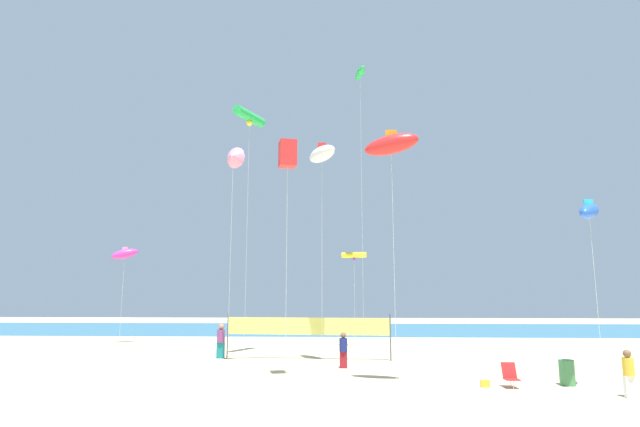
{
  "coord_description": "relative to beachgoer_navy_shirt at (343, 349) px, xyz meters",
  "views": [
    {
      "loc": [
        2.01,
        -16.22,
        3.39
      ],
      "look_at": [
        0.71,
        11.33,
        7.87
      ],
      "focal_mm": 28.18,
      "sensor_mm": 36.0,
      "label": 1
    }
  ],
  "objects": [
    {
      "name": "kite_yellow_tube",
      "position": [
        0.75,
        9.42,
        5.14
      ],
      "size": [
        1.7,
        0.68,
        6.23
      ],
      "color": "silver",
      "rests_on": "ground"
    },
    {
      "name": "kite_red_inflatable",
      "position": [
        1.96,
        -5.18,
        8.37
      ],
      "size": [
        2.38,
        1.42,
        9.85
      ],
      "color": "silver",
      "rests_on": "ground"
    },
    {
      "name": "beachgoer_plum_shirt",
      "position": [
        -6.66,
        3.34,
        0.1
      ],
      "size": [
        0.42,
        0.42,
        1.84
      ],
      "rotation": [
        0.0,
        0.0,
        5.47
      ],
      "color": "#19727A",
      "rests_on": "ground"
    },
    {
      "name": "kite_white_inflatable",
      "position": [
        -1.05,
        0.97,
        9.78
      ],
      "size": [
        1.89,
        2.3,
        11.28
      ],
      "color": "silver",
      "rests_on": "ground"
    },
    {
      "name": "beachgoer_mustard_shirt",
      "position": [
        9.6,
        -6.42,
        -0.05
      ],
      "size": [
        0.36,
        0.36,
        1.56
      ],
      "rotation": [
        0.0,
        0.0,
        1.02
      ],
      "color": "white",
      "rests_on": "ground"
    },
    {
      "name": "kite_magenta_inflatable",
      "position": [
        -15.68,
        10.93,
        5.42
      ],
      "size": [
        2.04,
        1.31,
        6.83
      ],
      "color": "silver",
      "rests_on": "ground"
    },
    {
      "name": "kite_green_inflatable",
      "position": [
        1.19,
        6.05,
        16.51
      ],
      "size": [
        0.86,
        1.45,
        17.85
      ],
      "color": "silver",
      "rests_on": "ground"
    },
    {
      "name": "beachgoer_navy_shirt",
      "position": [
        0.0,
        0.0,
        0.0
      ],
      "size": [
        0.38,
        0.38,
        1.65
      ],
      "rotation": [
        0.0,
        0.0,
        4.6
      ],
      "color": "maroon",
      "rests_on": "ground"
    },
    {
      "name": "kite_green_tube",
      "position": [
        -5.43,
        3.65,
        12.86
      ],
      "size": [
        1.57,
        2.51,
        14.07
      ],
      "color": "silver",
      "rests_on": "ground"
    },
    {
      "name": "kite_blue_inflatable",
      "position": [
        9.12,
        -5.66,
        5.56
      ],
      "size": [
        1.5,
        1.69,
        6.9
      ],
      "color": "silver",
      "rests_on": "ground"
    },
    {
      "name": "trash_barrel",
      "position": [
        8.51,
        -4.16,
        -0.41
      ],
      "size": [
        0.56,
        0.56,
        0.94
      ],
      "primitive_type": "cylinder",
      "color": "#3F7F4C",
      "rests_on": "ground"
    },
    {
      "name": "kite_pink_delta",
      "position": [
        -5.53,
        0.12,
        9.44
      ],
      "size": [
        1.19,
        0.84,
        10.89
      ],
      "color": "silver",
      "rests_on": "ground"
    },
    {
      "name": "ocean_band",
      "position": [
        -1.96,
        27.42,
        -0.88
      ],
      "size": [
        120.0,
        20.0,
        0.01
      ],
      "primitive_type": "cube",
      "color": "teal",
      "rests_on": "ground"
    },
    {
      "name": "beach_handbag",
      "position": [
        5.27,
        -4.69,
        -0.75
      ],
      "size": [
        0.33,
        0.16,
        0.26
      ],
      "primitive_type": "cube",
      "color": "gold",
      "rests_on": "ground"
    },
    {
      "name": "ground_plane",
      "position": [
        -1.96,
        -8.16,
        -0.88
      ],
      "size": [
        120.0,
        120.0,
        0.0
      ],
      "primitive_type": "plane",
      "color": "#D1BC89"
    },
    {
      "name": "kite_red_box",
      "position": [
        -2.28,
        -4.03,
        8.36
      ],
      "size": [
        0.86,
        0.86,
        9.81
      ],
      "color": "silver",
      "rests_on": "ground"
    },
    {
      "name": "folding_beach_chair",
      "position": [
        6.2,
        -4.73,
        -0.42
      ],
      "size": [
        0.52,
        0.65,
        0.89
      ],
      "rotation": [
        0.0,
        0.0,
        -0.59
      ],
      "color": "red",
      "rests_on": "ground"
    },
    {
      "name": "volleyball_net",
      "position": [
        -1.93,
        3.14,
        0.76
      ],
      "size": [
        8.88,
        0.8,
        2.4
      ],
      "color": "#4C4C51",
      "rests_on": "ground"
    }
  ]
}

